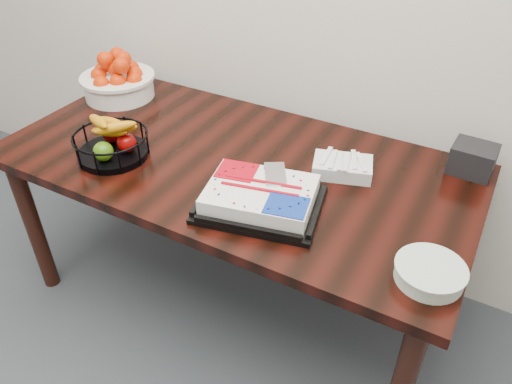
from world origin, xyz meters
The scene contains 7 objects.
table centered at (0.00, 2.00, 0.66)m, with size 1.80×0.90×0.75m.
cake_tray centered at (0.23, 1.79, 0.79)m, with size 0.46×0.39×0.08m.
tangerine_bowl centered at (-0.75, 2.21, 0.84)m, with size 0.34×0.34×0.21m.
fruit_basket centered at (-0.41, 1.79, 0.81)m, with size 0.28×0.28×0.15m.
plate_stack centered at (0.80, 1.73, 0.77)m, with size 0.20×0.20×0.05m.
fork_bag centered at (0.40, 2.11, 0.78)m, with size 0.24×0.19×0.06m.
napkin_box centered at (0.80, 2.35, 0.80)m, with size 0.15×0.13×0.11m, color black.
Camera 1 is at (0.86, 0.64, 1.78)m, focal length 35.00 mm.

